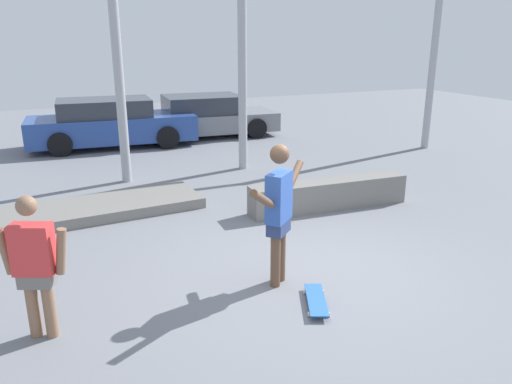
{
  "coord_description": "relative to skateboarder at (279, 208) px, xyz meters",
  "views": [
    {
      "loc": [
        -3.03,
        -5.2,
        3.02
      ],
      "look_at": [
        -0.18,
        1.19,
        0.81
      ],
      "focal_mm": 35.0,
      "sensor_mm": 36.0,
      "label": 1
    }
  ],
  "objects": [
    {
      "name": "ground_plane",
      "position": [
        0.45,
        0.09,
        -1.01
      ],
      "size": [
        36.0,
        36.0,
        0.0
      ],
      "primitive_type": "plane",
      "color": "slate"
    },
    {
      "name": "skateboard",
      "position": [
        0.17,
        -0.67,
        -0.94
      ],
      "size": [
        0.5,
        0.77,
        0.08
      ],
      "rotation": [
        0.0,
        0.0,
        1.15
      ],
      "color": "#2D66B2",
      "rests_on": "ground_plane"
    },
    {
      "name": "canopy_support_right",
      "position": [
        4.55,
        5.46,
        2.2
      ],
      "size": [
        5.7,
        0.2,
        5.15
      ],
      "color": "#A5A8AD",
      "rests_on": "ground_plane"
    },
    {
      "name": "manual_pad",
      "position": [
        -1.73,
        3.61,
        -0.91
      ],
      "size": [
        3.62,
        1.48,
        0.19
      ],
      "primitive_type": "cube",
      "rotation": [
        0.0,
        0.0,
        0.07
      ],
      "color": "slate",
      "rests_on": "ground_plane"
    },
    {
      "name": "parked_car_blue",
      "position": [
        -0.64,
        9.22,
        -0.36
      ],
      "size": [
        4.62,
        2.14,
        1.33
      ],
      "rotation": [
        0.0,
        0.0,
        -0.08
      ],
      "color": "#284793",
      "rests_on": "ground_plane"
    },
    {
      "name": "bystander",
      "position": [
        -2.76,
        -0.06,
        -0.17
      ],
      "size": [
        0.69,
        0.38,
        1.54
      ],
      "rotation": [
        0.0,
        0.0,
        2.71
      ],
      "color": "#8C664C",
      "rests_on": "ground_plane"
    },
    {
      "name": "skateboarder",
      "position": [
        0.0,
        0.0,
        0.0
      ],
      "size": [
        1.2,
        1.08,
        1.8
      ],
      "rotation": [
        0.0,
        0.0,
        0.72
      ],
      "color": "brown",
      "rests_on": "ground_plane"
    },
    {
      "name": "grind_box",
      "position": [
        2.13,
        2.2,
        -0.75
      ],
      "size": [
        3.01,
        0.62,
        0.52
      ],
      "primitive_type": "cube",
      "rotation": [
        0.0,
        0.0,
        -0.05
      ],
      "color": "slate",
      "rests_on": "ground_plane"
    },
    {
      "name": "parked_car_grey",
      "position": [
        2.3,
        9.59,
        -0.4
      ],
      "size": [
        4.25,
        2.22,
        1.25
      ],
      "rotation": [
        0.0,
        0.0,
        -0.07
      ],
      "color": "slate",
      "rests_on": "ground_plane"
    }
  ]
}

